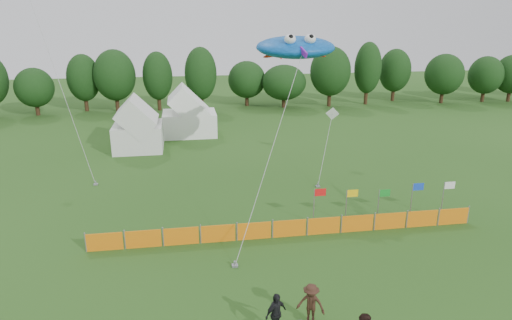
{
  "coord_description": "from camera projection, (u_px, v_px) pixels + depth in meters",
  "views": [
    {
      "loc": [
        -3.36,
        -14.81,
        11.93
      ],
      "look_at": [
        0.0,
        6.0,
        5.2
      ],
      "focal_mm": 32.0,
      "sensor_mm": 36.0,
      "label": 1
    }
  ],
  "objects": [
    {
      "name": "small_kite_dark",
      "position": [
        50.0,
        57.0,
        34.94
      ],
      "size": [
        6.13,
        8.65,
        15.43
      ],
      "color": "black",
      "rests_on": "ground"
    },
    {
      "name": "spectator_c",
      "position": [
        311.0,
        304.0,
        18.22
      ],
      "size": [
        1.33,
        1.14,
        1.78
      ],
      "primitive_type": "imported",
      "rotation": [
        0.0,
        0.0,
        -0.51
      ],
      "color": "#382016",
      "rests_on": "ground"
    },
    {
      "name": "treeline",
      "position": [
        221.0,
        77.0,
        59.29
      ],
      "size": [
        104.57,
        8.78,
        8.36
      ],
      "color": "#382314",
      "rests_on": "ground"
    },
    {
      "name": "small_kite_white",
      "position": [
        328.0,
        134.0,
        36.22
      ],
      "size": [
        3.46,
        6.0,
        4.7
      ],
      "color": "silver",
      "rests_on": "ground"
    },
    {
      "name": "spectator_d",
      "position": [
        276.0,
        314.0,
        17.65
      ],
      "size": [
        1.11,
        0.91,
        1.76
      ],
      "primitive_type": "imported",
      "rotation": [
        0.0,
        0.0,
        0.55
      ],
      "color": "black",
      "rests_on": "ground"
    },
    {
      "name": "tent_right",
      "position": [
        189.0,
        116.0,
        46.96
      ],
      "size": [
        5.51,
        4.41,
        3.89
      ],
      "color": "white",
      "rests_on": "ground"
    },
    {
      "name": "stingray_kite",
      "position": [
        295.0,
        47.0,
        31.24
      ],
      "size": [
        8.56,
        18.36,
        10.81
      ],
      "color": "blue",
      "rests_on": "ground"
    },
    {
      "name": "barrier_fence",
      "position": [
        289.0,
        228.0,
        25.56
      ],
      "size": [
        21.9,
        0.06,
        1.0
      ],
      "color": "orange",
      "rests_on": "ground"
    },
    {
      "name": "flag_row",
      "position": [
        383.0,
        197.0,
        27.38
      ],
      "size": [
        8.73,
        0.48,
        2.3
      ],
      "color": "gray",
      "rests_on": "ground"
    },
    {
      "name": "tent_left",
      "position": [
        138.0,
        129.0,
        41.76
      ],
      "size": [
        4.45,
        4.45,
        3.92
      ],
      "color": "silver",
      "rests_on": "ground"
    }
  ]
}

